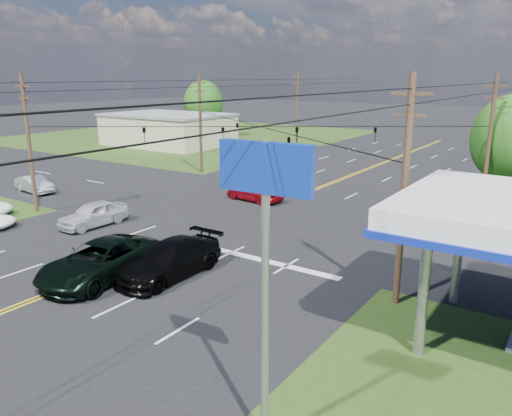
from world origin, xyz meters
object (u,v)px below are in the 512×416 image
Objects in this scene: pole_sw at (29,143)px; pole_ne at (489,142)px; pickup_white at (93,214)px; pole_nw at (200,123)px; sedan_silver at (34,184)px; pole_left_far at (297,109)px; pickup_dkgreen at (100,261)px; tree_right_a at (512,139)px; tree_far_l at (203,103)px; polesign_se at (266,214)px; suv_black at (170,259)px; pole_se at (404,190)px; retail_nw at (168,130)px.

pole_sw and pole_ne have the same top height.
pole_ne reaches higher than pickup_white.
pole_nw reaches higher than sedan_silver.
pole_left_far is 1.56× the size of pickup_dkgreen.
pickup_dkgreen is (13.50, -5.29, -4.02)m from pole_sw.
tree_right_a is (1.00, 3.00, -0.05)m from pole_ne.
pole_left_far is (0.00, 37.00, 0.25)m from pole_sw.
pole_ne is 1.09× the size of tree_far_l.
polesign_se is (31.70, -13.66, 5.60)m from sedan_silver.
pole_nw is at bearing -50.44° from tree_far_l.
suv_black is (16.00, -3.21, -4.06)m from pole_sw.
suv_black is at bearing -51.63° from tree_far_l.
tree_far_l is 56.72m from pickup_dkgreen.
tree_right_a is 26.89m from suv_black.
pole_left_far is 34.28m from sedan_silver.
pickup_dkgreen is at bearing 158.71° from polesign_se.
pole_se and pole_ne have the same top height.
pickup_white is at bearing -134.90° from tree_right_a.
tree_right_a is 50.16m from tree_far_l.
pole_nw is at bearing 145.30° from pole_se.
pickup_dkgreen is (-12.50, -5.29, -4.02)m from pole_se.
pole_left_far is at bearing -11.89° from tree_far_l.
pole_sw reaches higher than pickup_dkgreen.
pole_se is 0.95× the size of pole_left_far.
pickup_dkgreen reaches higher than pickup_white.
sedan_silver is at bearing -111.45° from pole_nw.
pole_nw is (0.00, 18.00, 0.00)m from pole_sw.
pole_ne is at bearing -36.16° from pole_left_far.
polesign_se is at bearing -21.35° from pole_sw.
tree_far_l is at bearing 152.93° from pole_ne.
polesign_se is at bearing -43.75° from retail_nw.
pole_left_far is (0.00, 19.00, 0.25)m from pole_nw.
pole_left_far is 2.41× the size of sedan_silver.
tree_right_a is 1.27× the size of pickup_dkgreen.
pole_ne is 1.19× the size of polesign_se.
pole_nw is 26.87m from suv_black.
pole_left_far is at bearing 19.44° from retail_nw.
retail_nw is 1.68× the size of pole_sw.
pickup_white is at bearing -71.03° from pole_nw.
pole_se reaches higher than pickup_white.
polesign_se is at bearing -28.64° from pickup_dkgreen.
tree_right_a is 1.78× the size of pickup_white.
pole_se is 1.00× the size of pole_nw.
pole_se is 2.07× the size of pickup_white.
pole_sw reaches higher than polesign_se.
pole_ne is 2.29× the size of sedan_silver.
pole_ne is 28.19m from polesign_se.
pole_left_far reaches higher than pole_sw.
pole_sw is at bearing 151.25° from pickup_dkgreen.
tree_right_a is (27.00, -16.00, -0.30)m from pole_left_far.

